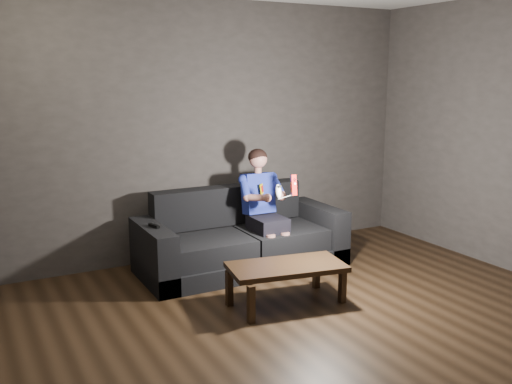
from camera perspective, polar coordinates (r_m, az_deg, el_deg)
floor at (r=4.30m, az=8.28°, el=-15.14°), size 5.00×5.00×0.00m
back_wall at (r=6.06m, az=-5.52°, el=6.11°), size 5.00×0.04×2.70m
sofa at (r=5.79m, az=-1.55°, el=-5.11°), size 2.05×0.89×0.79m
child at (r=5.75m, az=0.73°, el=-0.74°), size 0.46×0.57×1.13m
wii_remote_red at (r=5.37m, az=3.80°, el=0.70°), size 0.06×0.08×0.20m
nunchuk_white at (r=5.30m, az=2.26°, el=0.07°), size 0.06×0.09×0.14m
wii_remote_black at (r=5.30m, az=-10.17°, el=-3.35°), size 0.07×0.15×0.03m
coffee_table at (r=4.88m, az=3.06°, el=-7.77°), size 1.04×0.64×0.35m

